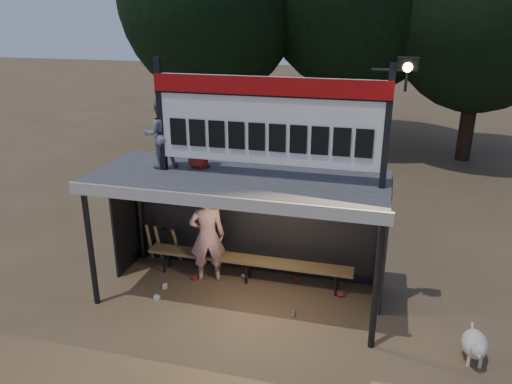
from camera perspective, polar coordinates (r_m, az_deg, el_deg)
ground at (r=9.37m, az=-1.85°, el=-11.69°), size 80.00×80.00×0.00m
player at (r=9.50m, az=-5.59°, el=-5.02°), size 0.78×0.65×1.84m
child_a at (r=8.82m, az=-10.88°, el=6.51°), size 0.73×0.69×1.20m
child_b at (r=8.74m, az=-6.64°, el=6.25°), size 0.63×0.57×1.09m
dugout_shelter at (r=8.76m, az=-1.53°, el=-0.56°), size 5.10×2.08×2.32m
scoreboard_assembly at (r=7.98m, az=1.75°, el=8.43°), size 4.10×0.27×1.99m
bench at (r=9.62m, az=-0.93°, el=-7.83°), size 4.00×0.35×0.48m
tree_right at (r=18.31m, az=24.72°, el=19.20°), size 6.08×6.08×8.72m
dog at (r=8.36m, az=23.75°, el=-15.70°), size 0.36×0.81×0.49m
bats at (r=10.46m, az=-10.57°, el=-5.80°), size 0.68×0.35×0.84m
litter at (r=9.49m, az=-1.89°, el=-10.97°), size 3.33×1.42×0.08m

